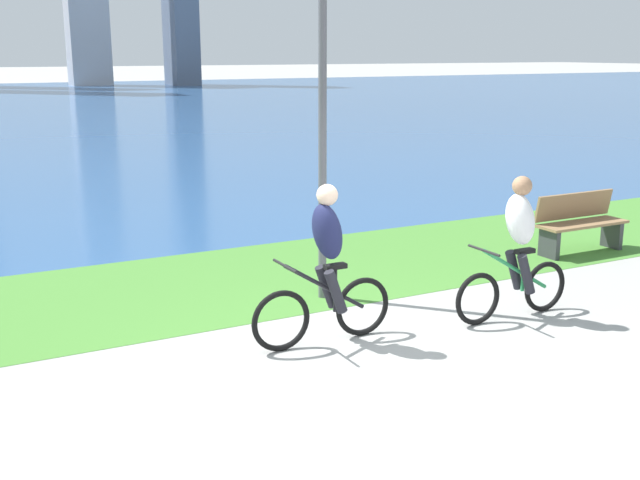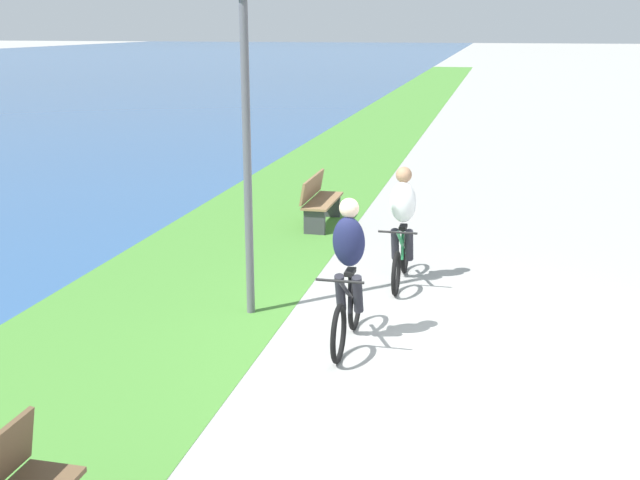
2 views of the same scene
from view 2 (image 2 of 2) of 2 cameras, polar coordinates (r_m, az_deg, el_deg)
The scene contains 6 objects.
ground_plane at distance 9.01m, azimuth 7.82°, elevation -7.47°, with size 300.00×300.00×0.00m, color #9E9E99.
grass_strip_bayside at distance 9.86m, azimuth -12.41°, elevation -5.60°, with size 120.00×3.31×0.01m, color #478433.
cyclist_lead at distance 8.62m, azimuth 2.09°, elevation -2.45°, with size 1.61×0.52×1.69m.
cyclist_trailing at distance 10.75m, azimuth 6.06°, elevation 1.07°, with size 1.60×0.52×1.64m.
bench_far_along_path at distance 13.93m, azimuth -0.03°, elevation 2.91°, with size 1.50×0.47×0.90m.
lamppost_tall at distance 9.26m, azimuth -5.48°, elevation 10.12°, with size 0.28×0.28×4.04m.
Camera 2 is at (-8.27, -0.65, 3.50)m, focal length 43.54 mm.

